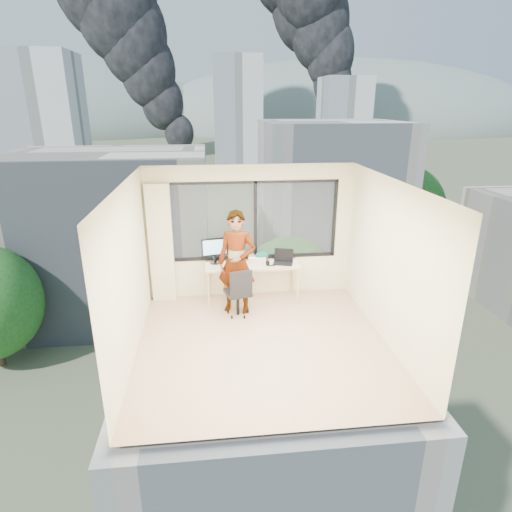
{
  "coord_description": "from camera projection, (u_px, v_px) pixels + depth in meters",
  "views": [
    {
      "loc": [
        -0.77,
        -5.95,
        3.66
      ],
      "look_at": [
        0.0,
        1.0,
        1.15
      ],
      "focal_mm": 29.85,
      "sensor_mm": 36.0,
      "label": 1
    }
  ],
  "objects": [
    {
      "name": "far_tower_a",
      "position": [
        48.0,
        122.0,
        92.09
      ],
      "size": [
        14.0,
        14.0,
        28.0
      ],
      "primitive_type": "cube",
      "color": "silver",
      "rests_on": "exterior_ground"
    },
    {
      "name": "curtain",
      "position": [
        161.0,
        244.0,
        8.07
      ],
      "size": [
        0.45,
        0.14,
        2.3
      ],
      "primitive_type": "cube",
      "color": "#EFE8BB",
      "rests_on": "floor"
    },
    {
      "name": "exterior_ground",
      "position": [
        211.0,
        168.0,
        123.86
      ],
      "size": [
        400.0,
        400.0,
        0.04
      ],
      "primitive_type": "cube",
      "color": "#515B3D",
      "rests_on": "ground"
    },
    {
      "name": "laptop",
      "position": [
        283.0,
        258.0,
        8.17
      ],
      "size": [
        0.46,
        0.48,
        0.24
      ],
      "primitive_type": null,
      "rotation": [
        0.0,
        0.0,
        -0.28
      ],
      "color": "black",
      "rests_on": "desk"
    },
    {
      "name": "desk",
      "position": [
        252.0,
        282.0,
        8.31
      ],
      "size": [
        1.8,
        0.6,
        0.75
      ],
      "primitive_type": "cube",
      "color": "tan",
      "rests_on": "floor"
    },
    {
      "name": "near_bldg_b",
      "position": [
        329.0,
        199.0,
        45.7
      ],
      "size": [
        14.0,
        13.0,
        16.0
      ],
      "primitive_type": "cube",
      "color": "silver",
      "rests_on": "exterior_ground"
    },
    {
      "name": "smoke_plume_b",
      "position": [
        350.0,
        39.0,
        162.51
      ],
      "size": [
        30.0,
        18.0,
        70.0
      ],
      "primitive_type": null,
      "color": "black",
      "rests_on": "exterior_ground"
    },
    {
      "name": "game_console",
      "position": [
        257.0,
        258.0,
        8.37
      ],
      "size": [
        0.37,
        0.32,
        0.08
      ],
      "primitive_type": "cube",
      "rotation": [
        0.0,
        0.0,
        -0.11
      ],
      "color": "white",
      "rests_on": "desk"
    },
    {
      "name": "chair",
      "position": [
        238.0,
        291.0,
        7.67
      ],
      "size": [
        0.59,
        0.59,
        0.95
      ],
      "primitive_type": null,
      "rotation": [
        0.0,
        0.0,
        0.25
      ],
      "color": "black",
      "rests_on": "floor"
    },
    {
      "name": "far_tower_d",
      "position": [
        28.0,
        125.0,
        141.94
      ],
      "size": [
        16.0,
        14.0,
        22.0
      ],
      "primitive_type": "cube",
      "color": "silver",
      "rests_on": "exterior_ground"
    },
    {
      "name": "floor",
      "position": [
        263.0,
        343.0,
        6.88
      ],
      "size": [
        4.0,
        4.0,
        0.01
      ],
      "primitive_type": "cube",
      "color": "tan",
      "rests_on": "ground"
    },
    {
      "name": "wall_left",
      "position": [
        128.0,
        274.0,
        6.23
      ],
      "size": [
        0.01,
        4.0,
        2.6
      ],
      "primitive_type": "cube",
      "color": "beige",
      "rests_on": "ground"
    },
    {
      "name": "hill_a",
      "position": [
        36.0,
        130.0,
        298.42
      ],
      "size": [
        288.0,
        216.0,
        90.0
      ],
      "primitive_type": "ellipsoid",
      "color": "slate",
      "rests_on": "exterior_ground"
    },
    {
      "name": "window_wall",
      "position": [
        253.0,
        220.0,
        8.24
      ],
      "size": [
        3.3,
        0.16,
        1.55
      ],
      "primitive_type": null,
      "color": "black",
      "rests_on": "ground"
    },
    {
      "name": "pen_cup",
      "position": [
        268.0,
        263.0,
        8.1
      ],
      "size": [
        0.09,
        0.09,
        0.09
      ],
      "primitive_type": "cylinder",
      "rotation": [
        0.0,
        0.0,
        -0.24
      ],
      "color": "black",
      "rests_on": "desk"
    },
    {
      "name": "wall_front",
      "position": [
        287.0,
        336.0,
        4.57
      ],
      "size": [
        4.0,
        0.01,
        2.6
      ],
      "primitive_type": "cube",
      "color": "beige",
      "rests_on": "ground"
    },
    {
      "name": "cellphone",
      "position": [
        272.0,
        266.0,
        8.09
      ],
      "size": [
        0.11,
        0.06,
        0.01
      ],
      "primitive_type": "cube",
      "rotation": [
        0.0,
        0.0,
        0.09
      ],
      "color": "black",
      "rests_on": "desk"
    },
    {
      "name": "ceiling",
      "position": [
        264.0,
        183.0,
        6.0
      ],
      "size": [
        4.0,
        4.0,
        0.01
      ],
      "primitive_type": "cube",
      "color": "white",
      "rests_on": "ground"
    },
    {
      "name": "wall_right",
      "position": [
        390.0,
        264.0,
        6.65
      ],
      "size": [
        0.01,
        4.0,
        2.6
      ],
      "primitive_type": "cube",
      "color": "beige",
      "rests_on": "ground"
    },
    {
      "name": "tree_c",
      "position": [
        406.0,
        219.0,
        49.63
      ],
      "size": [
        8.4,
        8.4,
        10.0
      ],
      "primitive_type": null,
      "color": "#1C4E1A",
      "rests_on": "exterior_ground"
    },
    {
      "name": "tree_b",
      "position": [
        288.0,
        321.0,
        27.35
      ],
      "size": [
        7.6,
        7.6,
        9.0
      ],
      "primitive_type": null,
      "color": "#1C4E1A",
      "rests_on": "exterior_ground"
    },
    {
      "name": "monitor",
      "position": [
        215.0,
        251.0,
        8.15
      ],
      "size": [
        0.52,
        0.2,
        0.51
      ],
      "primitive_type": null,
      "rotation": [
        0.0,
        0.0,
        0.18
      ],
      "color": "black",
      "rests_on": "desk"
    },
    {
      "name": "far_tower_b",
      "position": [
        237.0,
        114.0,
        119.62
      ],
      "size": [
        13.0,
        13.0,
        30.0
      ],
      "primitive_type": "cube",
      "color": "silver",
      "rests_on": "exterior_ground"
    },
    {
      "name": "far_tower_c",
      "position": [
        343.0,
        118.0,
        142.87
      ],
      "size": [
        15.0,
        15.0,
        26.0
      ],
      "primitive_type": "cube",
      "color": "silver",
      "rests_on": "exterior_ground"
    },
    {
      "name": "person",
      "position": [
        237.0,
        262.0,
        7.68
      ],
      "size": [
        0.81,
        0.66,
        1.91
      ],
      "primitive_type": "imported",
      "rotation": [
        0.0,
        0.0,
        -0.33
      ],
      "color": "#2D2D33",
      "rests_on": "floor"
    },
    {
      "name": "near_bldg_a",
      "position": [
        114.0,
        236.0,
        36.37
      ],
      "size": [
        16.0,
        12.0,
        14.0
      ],
      "primitive_type": "cube",
      "color": "beige",
      "rests_on": "exterior_ground"
    },
    {
      "name": "handbag",
      "position": [
        262.0,
        256.0,
        8.34
      ],
      "size": [
        0.28,
        0.19,
        0.2
      ],
      "primitive_type": "ellipsoid",
      "rotation": [
        0.0,
        0.0,
        -0.23
      ],
      "color": "#0C484B",
      "rests_on": "desk"
    },
    {
      "name": "hill_b",
      "position": [
        341.0,
        128.0,
        321.36
      ],
      "size": [
        300.0,
        220.0,
        96.0
      ],
      "primitive_type": "ellipsoid",
      "color": "slate",
      "rests_on": "exterior_ground"
    }
  ]
}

